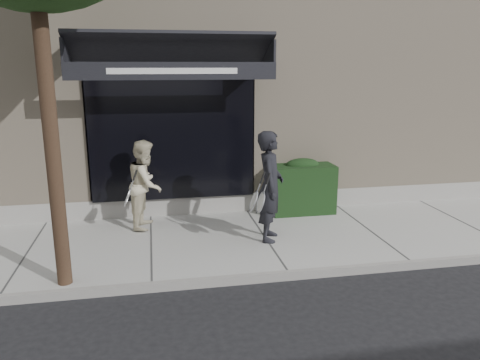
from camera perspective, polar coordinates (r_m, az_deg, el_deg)
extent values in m
plane|color=black|center=(8.53, 2.93, -7.55)|extent=(80.00, 80.00, 0.00)
cube|color=#A2A19C|center=(8.51, 2.94, -7.17)|extent=(20.00, 3.00, 0.12)
cube|color=gray|center=(7.13, 5.94, -11.46)|extent=(20.00, 0.10, 0.14)
cube|color=#C2AF94|center=(12.86, -2.30, 12.23)|extent=(14.00, 7.00, 5.50)
cube|color=gray|center=(10.02, 0.65, -2.74)|extent=(14.02, 0.42, 0.50)
cube|color=black|center=(9.36, -8.22, 5.67)|extent=(3.20, 0.30, 2.60)
cube|color=gray|center=(9.57, -17.91, 5.32)|extent=(0.08, 0.40, 2.60)
cube|color=gray|center=(9.71, 1.26, 6.10)|extent=(0.08, 0.40, 2.60)
cube|color=gray|center=(9.42, -8.55, 13.89)|extent=(3.36, 0.40, 0.12)
cube|color=black|center=(8.72, -8.41, 15.62)|extent=(3.60, 1.03, 0.55)
cube|color=black|center=(8.22, -8.14, 13.03)|extent=(3.60, 0.05, 0.30)
cube|color=white|center=(8.19, -8.13, 13.02)|extent=(2.20, 0.01, 0.10)
cube|color=black|center=(8.82, -20.39, 14.39)|extent=(0.04, 1.00, 0.45)
cube|color=black|center=(8.98, 3.44, 15.17)|extent=(0.04, 1.00, 0.45)
cube|color=black|center=(9.77, 7.52, -1.03)|extent=(1.30, 0.70, 1.00)
ellipsoid|color=black|center=(9.66, 7.61, 1.84)|extent=(0.71, 0.38, 0.27)
cylinder|color=black|center=(6.58, -22.19, 6.65)|extent=(0.20, 0.20, 4.80)
imported|color=black|center=(8.06, 3.68, -0.77)|extent=(0.65, 0.81, 1.92)
torus|color=silver|center=(7.77, 2.53, -2.75)|extent=(0.12, 0.31, 0.30)
cylinder|color=silver|center=(7.77, 2.53, -2.75)|extent=(0.09, 0.27, 0.26)
cylinder|color=silver|center=(7.77, 2.53, -2.75)|extent=(0.18, 0.03, 0.07)
cylinder|color=black|center=(7.77, 2.53, -2.75)|extent=(0.20, 0.04, 0.09)
torus|color=silver|center=(7.72, 1.65, -2.61)|extent=(0.15, 0.31, 0.29)
cylinder|color=silver|center=(7.72, 1.65, -2.61)|extent=(0.12, 0.28, 0.25)
cylinder|color=silver|center=(7.72, 1.65, -2.61)|extent=(0.18, 0.03, 0.08)
cylinder|color=black|center=(7.72, 1.65, -2.61)|extent=(0.20, 0.05, 0.10)
imported|color=beige|center=(8.89, -11.42, -0.49)|extent=(0.78, 0.92, 1.66)
torus|color=silver|center=(8.59, -13.52, -2.01)|extent=(0.16, 0.32, 0.29)
cylinder|color=silver|center=(8.59, -13.52, -2.01)|extent=(0.13, 0.28, 0.25)
cylinder|color=silver|center=(8.59, -13.52, -2.01)|extent=(0.18, 0.04, 0.08)
cylinder|color=black|center=(8.59, -13.52, -2.01)|extent=(0.20, 0.06, 0.10)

